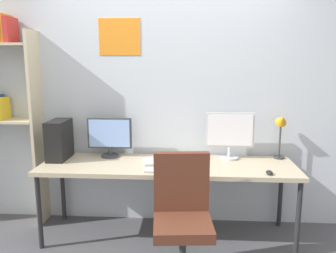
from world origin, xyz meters
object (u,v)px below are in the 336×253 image
monitor_left (110,136)px  pc_tower (59,140)px  monitor_right (230,133)px  keyboard_main (166,170)px  laptop_closed (160,162)px  computer_mouse (269,173)px  desk (168,169)px  office_chair (182,230)px  desk_lamp (281,128)px

monitor_left → pc_tower: bearing=-166.8°
monitor_right → keyboard_main: monitor_right is taller
monitor_left → laptop_closed: (0.53, -0.18, -0.20)m
monitor_left → computer_mouse: 1.57m
monitor_right → computer_mouse: size_ratio=4.93×
monitor_left → pc_tower: monitor_left is taller
desk → pc_tower: 1.11m
pc_tower → laptop_closed: pc_tower is taller
office_chair → monitor_right: 1.13m
monitor_left → keyboard_main: size_ratio=1.20×
monitor_left → monitor_right: size_ratio=0.95×
desk → desk_lamp: size_ratio=5.15×
monitor_right → pc_tower: monitor_right is taller
monitor_right → laptop_closed: monitor_right is taller
pc_tower → keyboard_main: 1.14m
keyboard_main → laptop_closed: size_ratio=1.16×
office_chair → desk_lamp: size_ratio=2.13×
monitor_right → pc_tower: (-1.68, -0.11, -0.07)m
desk_lamp → keyboard_main: bearing=-157.0°
computer_mouse → pc_tower: bearing=170.0°
monitor_right → computer_mouse: (0.29, -0.46, -0.24)m
monitor_left → pc_tower: 0.49m
desk → laptop_closed: size_ratio=7.49×
monitor_left → desk: bearing=-19.5°
keyboard_main → office_chair: bearing=-69.2°
pc_tower → keyboard_main: pc_tower is taller
pc_tower → keyboard_main: bearing=-17.0°
office_chair → monitor_right: monitor_right is taller
office_chair → keyboard_main: 0.56m
desk → computer_mouse: bearing=-15.6°
pc_tower → monitor_right: bearing=3.8°
desk_lamp → monitor_right: bearing=-177.3°
office_chair → desk_lamp: desk_lamp is taller
keyboard_main → computer_mouse: 0.89m
desk → keyboard_main: size_ratio=6.45×
computer_mouse → laptop_closed: (-0.96, 0.28, -0.00)m
pc_tower → desk_lamp: desk_lamp is taller
computer_mouse → desk: bearing=164.4°
monitor_left → desk_lamp: size_ratio=0.96×
desk → desk_lamp: bearing=12.1°
keyboard_main → monitor_right: bearing=36.4°
office_chair → keyboard_main: (-0.15, 0.40, 0.35)m
monitor_left → keyboard_main: (0.60, -0.44, -0.20)m
keyboard_main → laptop_closed: laptop_closed is taller
office_chair → computer_mouse: (0.74, 0.39, 0.35)m
office_chair → keyboard_main: office_chair is taller
pc_tower → desk_lamp: 2.18m
office_chair → monitor_left: size_ratio=2.21×
office_chair → monitor_left: bearing=131.7°
computer_mouse → laptop_closed: bearing=164.0°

